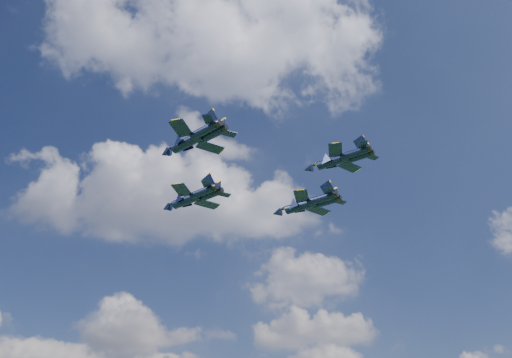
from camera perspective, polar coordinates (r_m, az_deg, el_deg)
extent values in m
cylinder|color=black|center=(108.59, -7.87, -2.40)|extent=(8.92, 7.68, 1.97)
cone|color=black|center=(112.69, -10.22, -3.30)|extent=(3.38, 3.23, 1.86)
ellipsoid|color=brown|center=(111.18, -9.20, -2.65)|extent=(3.11, 2.79, 0.90)
cube|color=black|center=(104.81, -8.48, -1.24)|extent=(4.16, 5.63, 0.20)
cube|color=black|center=(109.73, -5.63, -2.87)|extent=(5.78, 4.95, 0.20)
cube|color=black|center=(101.93, -5.71, -0.53)|extent=(2.10, 2.88, 0.15)
cube|color=black|center=(105.61, -3.67, -1.78)|extent=(3.06, 2.55, 0.15)
cube|color=black|center=(104.26, -5.43, -0.31)|extent=(2.98, 1.91, 3.29)
cube|color=black|center=(105.79, -4.57, -0.84)|extent=(2.15, 2.61, 3.29)
cylinder|color=black|center=(83.42, -7.80, 4.21)|extent=(7.58, 6.82, 1.70)
cone|color=black|center=(86.88, -10.35, 2.88)|extent=(2.91, 2.82, 1.61)
ellipsoid|color=brown|center=(85.65, -9.25, 3.73)|extent=(2.66, 2.46, 0.78)
cube|color=black|center=(80.43, -8.58, 5.77)|extent=(3.71, 4.91, 0.17)
cube|color=black|center=(84.23, -5.25, 3.65)|extent=(4.99, 4.19, 0.17)
cube|color=black|center=(78.00, -5.50, 6.85)|extent=(1.88, 2.52, 0.13)
cube|color=black|center=(80.84, -3.10, 5.20)|extent=(2.63, 2.15, 0.13)
cube|color=black|center=(80.02, -5.15, 6.91)|extent=(2.54, 1.66, 2.85)
cube|color=black|center=(81.21, -4.15, 6.22)|extent=(1.79, 2.31, 2.85)
cylinder|color=black|center=(110.70, 5.20, -3.08)|extent=(9.23, 7.31, 1.98)
cone|color=black|center=(113.44, 2.37, -3.91)|extent=(3.41, 3.17, 1.87)
ellipsoid|color=brown|center=(112.50, 3.57, -3.29)|extent=(3.19, 2.69, 0.90)
cube|color=black|center=(106.72, 5.22, -1.96)|extent=(3.93, 5.57, 0.20)
cube|color=black|center=(113.00, 7.15, -3.57)|extent=(5.80, 5.14, 0.20)
cube|color=black|center=(105.40, 8.28, -1.35)|extent=(1.96, 2.82, 0.15)
cube|color=black|center=(110.02, 9.59, -2.57)|extent=(3.10, 2.66, 0.15)
cube|color=black|center=(107.77, 8.19, -1.13)|extent=(3.07, 1.90, 3.31)
cube|color=black|center=(109.71, 8.74, -1.65)|extent=(2.30, 2.50, 3.31)
cylinder|color=black|center=(89.84, 8.85, 2.01)|extent=(7.42, 5.66, 1.57)
cone|color=black|center=(91.51, 5.96, 1.12)|extent=(2.71, 2.50, 1.49)
ellipsoid|color=brown|center=(91.01, 7.17, 1.76)|extent=(2.56, 2.10, 0.72)
cube|color=black|center=(86.85, 9.06, 3.30)|extent=(3.04, 4.39, 0.16)
cube|color=black|center=(91.83, 10.64, 1.41)|extent=(4.60, 4.14, 0.16)
cube|color=black|center=(86.29, 12.10, 3.90)|extent=(1.51, 2.22, 0.12)
cube|color=black|center=(89.94, 13.14, 2.47)|extent=(2.47, 2.15, 0.12)
cube|color=black|center=(88.18, 11.90, 4.00)|extent=(2.47, 1.50, 2.63)
cube|color=black|center=(89.71, 12.35, 3.40)|extent=(1.87, 1.94, 2.63)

